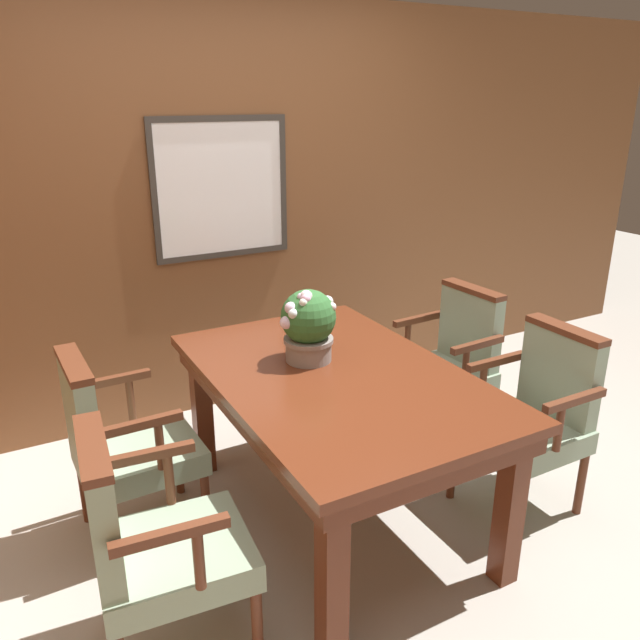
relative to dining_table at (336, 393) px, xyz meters
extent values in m
plane|color=#A39E93|center=(0.05, -0.24, -0.66)|extent=(14.00, 14.00, 0.00)
cube|color=brown|center=(0.05, 1.41, 0.57)|extent=(7.20, 0.06, 2.45)
cube|color=white|center=(0.01, 1.37, 0.73)|extent=(0.76, 0.01, 0.75)
cube|color=#38332D|center=(0.01, 1.36, 1.12)|extent=(0.83, 0.02, 0.04)
cube|color=#38332D|center=(0.01, 1.36, 0.34)|extent=(0.83, 0.02, 0.03)
cube|color=#38332D|center=(-0.39, 1.36, 0.73)|extent=(0.04, 0.02, 0.75)
cube|color=#38332D|center=(0.40, 1.36, 0.73)|extent=(0.04, 0.02, 0.75)
cube|color=#562614|center=(-0.41, -0.68, -0.30)|extent=(0.09, 0.09, 0.71)
cube|color=#562614|center=(0.41, -0.68, -0.30)|extent=(0.09, 0.09, 0.71)
cube|color=#562614|center=(-0.41, 0.68, -0.30)|extent=(0.09, 0.09, 0.71)
cube|color=#562614|center=(0.41, 0.68, -0.30)|extent=(0.09, 0.09, 0.71)
cube|color=#562614|center=(0.00, 0.00, 0.01)|extent=(0.97, 1.52, 0.09)
cube|color=#562614|center=(0.00, 0.00, 0.08)|extent=(1.03, 1.58, 0.04)
cylinder|color=#562B19|center=(0.63, 0.53, -0.49)|extent=(0.04, 0.04, 0.34)
cylinder|color=#562B19|center=(0.65, 0.13, -0.49)|extent=(0.04, 0.04, 0.34)
cylinder|color=#562B19|center=(1.08, 0.55, -0.49)|extent=(0.04, 0.04, 0.34)
cylinder|color=#562B19|center=(1.11, 0.16, -0.49)|extent=(0.04, 0.04, 0.34)
cube|color=gray|center=(0.87, 0.34, -0.27)|extent=(0.54, 0.48, 0.11)
cube|color=gray|center=(1.09, 0.36, 0.00)|extent=(0.10, 0.42, 0.42)
cube|color=#562B19|center=(1.09, 0.36, 0.23)|extent=(0.11, 0.42, 0.03)
cylinder|color=#562B19|center=(0.82, 0.58, -0.10)|extent=(0.04, 0.04, 0.23)
cube|color=#562B19|center=(0.89, 0.58, 0.02)|extent=(0.36, 0.06, 0.04)
cylinder|color=#562B19|center=(0.84, 0.10, -0.10)|extent=(0.04, 0.04, 0.23)
cube|color=#562B19|center=(0.92, 0.11, 0.02)|extent=(0.36, 0.06, 0.04)
cylinder|color=#562B19|center=(0.59, -0.14, -0.49)|extent=(0.04, 0.04, 0.34)
cylinder|color=#562B19|center=(0.59, -0.53, -0.49)|extent=(0.04, 0.04, 0.34)
cylinder|color=#562B19|center=(1.04, -0.14, -0.49)|extent=(0.04, 0.04, 0.34)
cylinder|color=#562B19|center=(1.04, -0.53, -0.49)|extent=(0.04, 0.04, 0.34)
cube|color=gray|center=(0.81, -0.34, -0.27)|extent=(0.51, 0.46, 0.11)
cube|color=gray|center=(1.03, -0.34, 0.00)|extent=(0.08, 0.42, 0.42)
cube|color=#562B19|center=(1.03, -0.34, 0.23)|extent=(0.09, 0.42, 0.03)
cylinder|color=#562B19|center=(0.78, -0.10, -0.10)|extent=(0.04, 0.04, 0.23)
cube|color=#562B19|center=(0.85, -0.10, 0.02)|extent=(0.36, 0.04, 0.04)
cylinder|color=#562B19|center=(0.78, -0.57, -0.10)|extent=(0.04, 0.04, 0.23)
cube|color=#562B19|center=(0.85, -0.57, 0.02)|extent=(0.36, 0.04, 0.04)
cylinder|color=#562B19|center=(-0.65, -0.58, -0.49)|extent=(0.04, 0.04, 0.34)
cylinder|color=#562B19|center=(-0.61, -0.19, -0.49)|extent=(0.04, 0.04, 0.34)
cylinder|color=#562B19|center=(-1.07, -0.15, -0.49)|extent=(0.04, 0.04, 0.34)
cube|color=gray|center=(-0.86, -0.37, -0.27)|extent=(0.55, 0.50, 0.11)
cube|color=gray|center=(-1.07, -0.35, 0.00)|extent=(0.12, 0.42, 0.42)
cube|color=#562B19|center=(-1.07, -0.35, 0.23)|extent=(0.12, 0.42, 0.03)
cylinder|color=#562B19|center=(-0.84, -0.60, -0.10)|extent=(0.04, 0.04, 0.23)
cube|color=#562B19|center=(-0.92, -0.60, 0.02)|extent=(0.36, 0.07, 0.04)
cylinder|color=#562B19|center=(-0.80, -0.13, -0.10)|extent=(0.04, 0.04, 0.23)
cube|color=#562B19|center=(-0.88, -0.13, 0.02)|extent=(0.36, 0.07, 0.04)
cylinder|color=#562B19|center=(-0.58, 0.16, -0.49)|extent=(0.04, 0.04, 0.34)
cylinder|color=#562B19|center=(-0.59, 0.55, -0.49)|extent=(0.04, 0.04, 0.34)
cylinder|color=#562B19|center=(-1.03, 0.14, -0.49)|extent=(0.04, 0.04, 0.34)
cylinder|color=#562B19|center=(-1.04, 0.54, -0.49)|extent=(0.04, 0.04, 0.34)
cube|color=gray|center=(-0.81, 0.35, -0.27)|extent=(0.53, 0.47, 0.11)
cube|color=gray|center=(-1.03, 0.34, 0.00)|extent=(0.09, 0.42, 0.42)
cube|color=#562B19|center=(-1.03, 0.34, 0.23)|extent=(0.10, 0.42, 0.03)
cylinder|color=#562B19|center=(-0.77, 0.11, -0.10)|extent=(0.04, 0.04, 0.23)
cube|color=#562B19|center=(-0.84, 0.11, 0.02)|extent=(0.36, 0.05, 0.04)
cylinder|color=#562B19|center=(-0.78, 0.58, -0.10)|extent=(0.04, 0.04, 0.23)
cube|color=#562B19|center=(-0.86, 0.58, 0.02)|extent=(0.36, 0.05, 0.04)
cylinder|color=gray|center=(-0.04, 0.19, 0.15)|extent=(0.21, 0.21, 0.11)
cylinder|color=gray|center=(-0.04, 0.19, 0.20)|extent=(0.23, 0.23, 0.02)
sphere|color=#2D602D|center=(-0.04, 0.19, 0.31)|extent=(0.25, 0.25, 0.25)
sphere|color=silver|center=(0.05, 0.13, 0.36)|extent=(0.04, 0.04, 0.04)
sphere|color=silver|center=(-0.08, 0.17, 0.42)|extent=(0.04, 0.04, 0.04)
sphere|color=silver|center=(-0.14, 0.14, 0.36)|extent=(0.05, 0.05, 0.05)
sphere|color=silver|center=(0.07, 0.20, 0.36)|extent=(0.06, 0.06, 0.06)
sphere|color=silver|center=(-0.07, 0.14, 0.41)|extent=(0.05, 0.05, 0.05)
sphere|color=silver|center=(-0.07, 0.15, 0.42)|extent=(0.06, 0.06, 0.06)
sphere|color=silver|center=(-0.14, 0.17, 0.37)|extent=(0.05, 0.05, 0.05)
sphere|color=silver|center=(-0.16, 0.17, 0.31)|extent=(0.06, 0.06, 0.06)
sphere|color=silver|center=(-0.09, 0.13, 0.40)|extent=(0.04, 0.04, 0.04)
camera|label=1|loc=(-1.26, -2.15, 1.25)|focal=35.00mm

